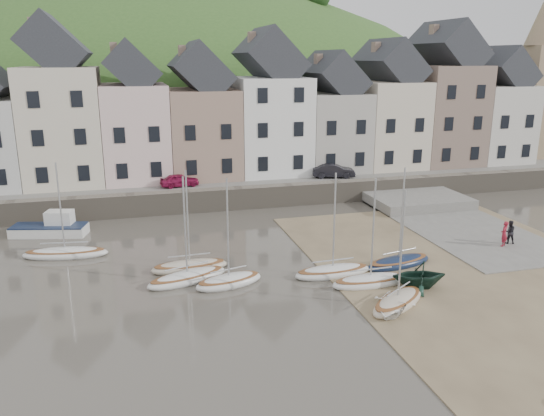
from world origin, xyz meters
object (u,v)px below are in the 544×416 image
object	(u,v)px
rowboat_green	(419,275)
car_left	(180,180)
person_red	(504,234)
sailboat_0	(65,253)
rowboat_white	(391,306)
car_right	(334,171)
person_dark	(509,232)

from	to	relation	value
rowboat_green	car_left	xyz separation A→B (m)	(-10.84, 21.13, 1.32)
rowboat_green	person_red	size ratio (longest dim) A/B	1.71
rowboat_green	car_left	bearing A→B (deg)	-142.77
sailboat_0	rowboat_white	size ratio (longest dim) A/B	2.11
sailboat_0	car_left	bearing A→B (deg)	52.55
person_red	car_left	size ratio (longest dim) A/B	0.53
rowboat_green	sailboat_0	bearing A→B (deg)	-107.98
rowboat_white	car_left	bearing A→B (deg)	147.44
car_left	car_right	world-z (taller)	car_right
rowboat_green	rowboat_white	bearing A→B (deg)	-41.45
car_left	car_right	size ratio (longest dim) A/B	0.84
rowboat_green	person_red	distance (m)	9.93
person_dark	car_right	bearing A→B (deg)	-48.31
car_right	rowboat_green	bearing A→B (deg)	-174.57
rowboat_white	rowboat_green	world-z (taller)	rowboat_green
person_red	car_left	xyz separation A→B (m)	(-19.70, 16.63, 1.18)
person_red	person_dark	size ratio (longest dim) A/B	1.07
person_red	car_right	size ratio (longest dim) A/B	0.44
car_right	person_dark	bearing A→B (deg)	-144.49
sailboat_0	car_left	distance (m)	13.87
sailboat_0	car_right	world-z (taller)	sailboat_0
rowboat_white	rowboat_green	xyz separation A→B (m)	(2.77, 2.20, 0.46)
rowboat_white	person_dark	xyz separation A→B (m)	(12.35, 7.10, 0.55)
rowboat_green	person_red	world-z (taller)	person_red
sailboat_0	car_right	xyz separation A→B (m)	(22.39, 10.90, 1.98)
person_dark	car_left	size ratio (longest dim) A/B	0.49
sailboat_0	rowboat_green	xyz separation A→B (m)	(19.20, -10.22, 0.57)
rowboat_green	person_dark	xyz separation A→B (m)	(9.58, 4.90, 0.09)
sailboat_0	person_red	world-z (taller)	sailboat_0
rowboat_white	person_dark	world-z (taller)	person_dark
rowboat_white	car_right	world-z (taller)	car_right
person_dark	car_left	xyz separation A→B (m)	(-20.43, 16.23, 1.23)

